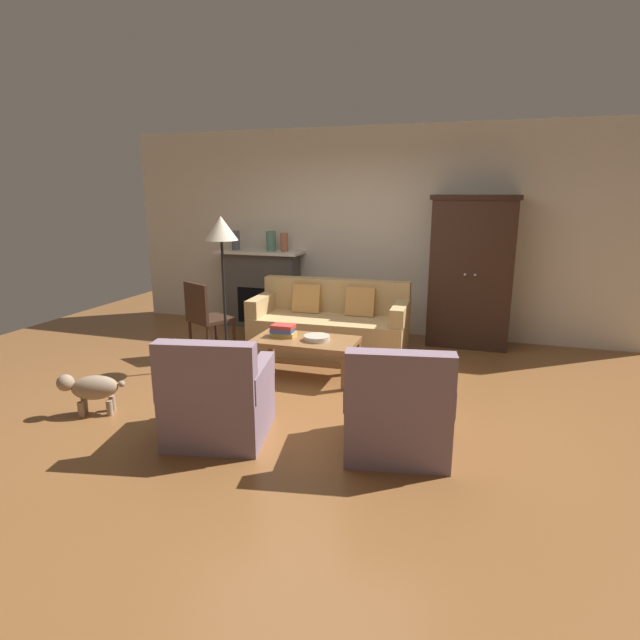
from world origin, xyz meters
name	(u,v)px	position (x,y,z in m)	size (l,w,h in m)	color
ground_plane	(310,392)	(0.00, 0.00, 0.00)	(9.60, 9.60, 0.00)	brown
back_wall	(370,232)	(0.00, 2.55, 1.40)	(7.20, 0.10, 2.80)	silver
fireplace	(261,288)	(-1.55, 2.30, 0.57)	(1.26, 0.48, 1.12)	#4C4947
armoire	(471,272)	(1.40, 2.22, 0.96)	(1.06, 0.57, 1.91)	#382319
couch	(330,325)	(-0.23, 1.44, 0.32)	(1.95, 0.92, 0.86)	tan
coffee_table	(305,344)	(-0.20, 0.43, 0.37)	(1.10, 0.60, 0.42)	olive
fruit_bowl	(317,338)	(-0.07, 0.42, 0.45)	(0.28, 0.28, 0.05)	beige
book_stack	(283,331)	(-0.46, 0.45, 0.49)	(0.27, 0.19, 0.13)	gold
mantel_vase_slate	(236,240)	(-1.93, 2.28, 1.26)	(0.12, 0.12, 0.27)	#565B66
mantel_vase_jade	(271,241)	(-1.37, 2.28, 1.26)	(0.14, 0.14, 0.28)	slate
mantel_vase_terracotta	(284,242)	(-1.17, 2.28, 1.25)	(0.11, 0.11, 0.26)	#A86042
armchair_near_left	(218,401)	(-0.39, -1.14, 0.32)	(0.91, 0.91, 0.88)	gray
armchair_near_right	(397,413)	(1.02, -0.93, 0.32)	(0.89, 0.89, 0.88)	gray
side_chair_wooden	(205,314)	(-1.61, 0.78, 0.51)	(0.59, 0.59, 0.90)	#382319
floor_lamp	(221,237)	(-1.17, 0.46, 1.47)	(0.36, 0.36, 1.70)	black
dog	(91,388)	(-1.69, -1.09, 0.25)	(0.52, 0.37, 0.39)	gray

